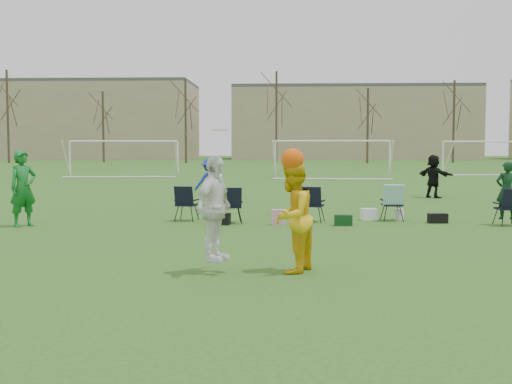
{
  "coord_description": "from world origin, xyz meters",
  "views": [
    {
      "loc": [
        0.86,
        -9.33,
        2.06
      ],
      "look_at": [
        0.38,
        2.01,
        1.25
      ],
      "focal_mm": 45.0,
      "sensor_mm": 36.0,
      "label": 1
    }
  ],
  "objects_px": {
    "fielder_green_near": "(23,188)",
    "goal_left": "(124,148)",
    "goal_mid": "(332,148)",
    "fielder_blue": "(210,182)",
    "fielder_black": "(433,176)",
    "center_contest": "(262,212)",
    "goal_right": "(492,148)"
  },
  "relations": [
    {
      "from": "fielder_green_near",
      "to": "goal_left",
      "type": "relative_size",
      "value": 0.27
    },
    {
      "from": "fielder_green_near",
      "to": "goal_mid",
      "type": "relative_size",
      "value": 0.27
    },
    {
      "from": "goal_left",
      "to": "goal_mid",
      "type": "height_order",
      "value": "same"
    },
    {
      "from": "fielder_blue",
      "to": "fielder_black",
      "type": "relative_size",
      "value": 0.95
    },
    {
      "from": "goal_mid",
      "to": "center_contest",
      "type": "bearing_deg",
      "value": -92.41
    },
    {
      "from": "goal_mid",
      "to": "fielder_blue",
      "type": "bearing_deg",
      "value": -102.44
    },
    {
      "from": "fielder_black",
      "to": "center_contest",
      "type": "bearing_deg",
      "value": 119.21
    },
    {
      "from": "center_contest",
      "to": "goal_right",
      "type": "distance_m",
      "value": 40.1
    },
    {
      "from": "fielder_blue",
      "to": "goal_left",
      "type": "height_order",
      "value": "goal_left"
    },
    {
      "from": "fielder_green_near",
      "to": "fielder_black",
      "type": "distance_m",
      "value": 16.0
    },
    {
      "from": "goal_right",
      "to": "fielder_green_near",
      "type": "bearing_deg",
      "value": -132.97
    },
    {
      "from": "fielder_green_near",
      "to": "goal_right",
      "type": "height_order",
      "value": "goal_right"
    },
    {
      "from": "goal_mid",
      "to": "goal_right",
      "type": "xyz_separation_m",
      "value": [
        12.0,
        6.0,
        0.0
      ]
    },
    {
      "from": "fielder_black",
      "to": "goal_mid",
      "type": "distance_m",
      "value": 15.75
    },
    {
      "from": "fielder_blue",
      "to": "fielder_green_near",
      "type": "bearing_deg",
      "value": 28.66
    },
    {
      "from": "fielder_blue",
      "to": "goal_right",
      "type": "relative_size",
      "value": 0.22
    },
    {
      "from": "center_contest",
      "to": "goal_right",
      "type": "xyz_separation_m",
      "value": [
        15.48,
        36.98,
        0.93
      ]
    },
    {
      "from": "center_contest",
      "to": "fielder_blue",
      "type": "bearing_deg",
      "value": 100.69
    },
    {
      "from": "fielder_green_near",
      "to": "fielder_blue",
      "type": "height_order",
      "value": "fielder_green_near"
    },
    {
      "from": "fielder_green_near",
      "to": "goal_right",
      "type": "relative_size",
      "value": 0.27
    },
    {
      "from": "fielder_blue",
      "to": "goal_left",
      "type": "xyz_separation_m",
      "value": [
        -8.31,
        21.28,
        1.11
      ]
    },
    {
      "from": "center_contest",
      "to": "goal_left",
      "type": "distance_m",
      "value": 34.63
    },
    {
      "from": "center_contest",
      "to": "goal_mid",
      "type": "relative_size",
      "value": 0.32
    },
    {
      "from": "goal_left",
      "to": "goal_right",
      "type": "xyz_separation_m",
      "value": [
        26.0,
        4.0,
        0.0
      ]
    },
    {
      "from": "fielder_blue",
      "to": "goal_left",
      "type": "bearing_deg",
      "value": -95.07
    },
    {
      "from": "center_contest",
      "to": "goal_left",
      "type": "bearing_deg",
      "value": 107.69
    },
    {
      "from": "goal_left",
      "to": "goal_right",
      "type": "distance_m",
      "value": 26.31
    },
    {
      "from": "fielder_green_near",
      "to": "center_contest",
      "type": "distance_m",
      "value": 8.58
    },
    {
      "from": "fielder_blue",
      "to": "center_contest",
      "type": "distance_m",
      "value": 11.9
    },
    {
      "from": "center_contest",
      "to": "fielder_black",
      "type": "bearing_deg",
      "value": 67.76
    },
    {
      "from": "center_contest",
      "to": "goal_right",
      "type": "bearing_deg",
      "value": 67.28
    },
    {
      "from": "fielder_green_near",
      "to": "goal_right",
      "type": "xyz_separation_m",
      "value": [
        21.82,
        31.19,
        0.94
      ]
    }
  ]
}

